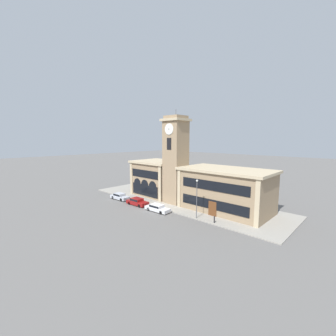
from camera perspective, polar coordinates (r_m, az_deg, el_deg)
The scene contains 10 objects.
ground_plane at distance 42.73m, azimuth -2.58°, elevation -10.17°, with size 300.00×300.00×0.00m, color #605E5B.
sidewalk_kerb at distance 47.42m, azimuth 3.29°, elevation -8.29°, with size 43.19×13.40×0.15m.
clock_tower at distance 44.55m, azimuth 1.96°, elevation 2.04°, with size 4.50×4.50×18.55m.
town_hall_left_wing at distance 51.72m, azimuth -2.47°, elevation -2.51°, with size 10.78×9.00×7.92m.
town_hall_right_wing at distance 41.49m, azimuth 14.39°, elevation -5.40°, with size 16.10×9.00×7.69m.
parked_car_near at distance 49.43m, azimuth -12.14°, elevation -7.03°, with size 4.71×2.04×1.35m.
parked_car_mid at distance 44.86m, azimuth -7.82°, elevation -8.42°, with size 4.78×2.14×1.36m.
parked_car_far at distance 40.80m, azimuth -2.73°, elevation -10.06°, with size 4.97×2.04×1.25m.
street_lamp at distance 36.37m, azimuth 7.33°, elevation -6.41°, with size 0.36×0.36×6.34m.
bollard at distance 35.92m, azimuth 11.68°, elevation -12.67°, with size 0.18×0.18×1.06m.
Camera 1 is at (29.26, -28.33, 12.93)m, focal length 24.00 mm.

